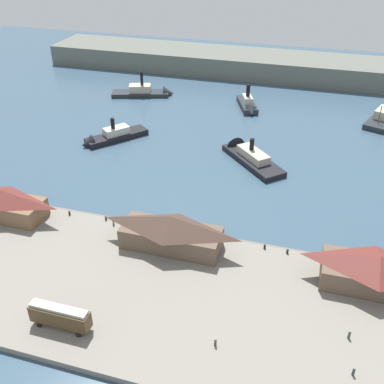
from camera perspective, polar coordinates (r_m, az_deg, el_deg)
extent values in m
plane|color=#385166|center=(98.75, -1.81, -3.93)|extent=(320.00, 320.00, 0.00)
cube|color=gray|center=(82.70, -6.60, -12.23)|extent=(110.00, 36.00, 1.20)
cube|color=#666159|center=(95.72, -2.47, -4.91)|extent=(110.00, 0.80, 1.00)
cube|color=brown|center=(89.12, -2.65, -5.81)|extent=(19.69, 7.34, 4.35)
pyramid|color=#473328|center=(86.92, -2.71, -3.91)|extent=(20.08, 7.70, 2.96)
cube|color=brown|center=(86.95, 22.21, -9.91)|extent=(18.56, 8.40, 4.19)
pyramid|color=maroon|center=(84.86, 22.68, -8.20)|extent=(18.93, 8.82, 2.55)
cube|color=#4C381E|center=(76.73, -16.41, -14.92)|extent=(10.05, 2.25, 2.98)
cube|color=beige|center=(75.50, -16.62, -14.02)|extent=(9.65, 1.57, 0.50)
cylinder|color=black|center=(77.27, -13.44, -16.04)|extent=(0.90, 0.18, 0.90)
cylinder|color=black|center=(76.05, -14.26, -17.21)|extent=(0.90, 0.18, 0.90)
cylinder|color=black|center=(80.31, -18.00, -14.64)|extent=(0.90, 0.18, 0.90)
cylinder|color=black|center=(79.13, -18.87, -15.73)|extent=(0.90, 0.18, 0.90)
cylinder|color=#6B5B4C|center=(97.15, -9.96, -3.78)|extent=(0.41, 0.41, 1.40)
sphere|color=#CCA889|center=(96.67, -10.00, -3.39)|extent=(0.26, 0.26, 0.26)
cylinder|color=#33384C|center=(73.35, 19.83, -20.72)|extent=(0.39, 0.39, 1.32)
sphere|color=#CCA889|center=(72.75, 19.95, -20.34)|extent=(0.24, 0.24, 0.24)
cylinder|color=#4C3D33|center=(72.80, 2.99, -18.59)|extent=(0.38, 0.38, 1.30)
sphere|color=#CCA889|center=(72.20, 3.01, -18.20)|extent=(0.24, 0.24, 0.24)
cylinder|color=#3D4C42|center=(77.59, 19.34, -16.78)|extent=(0.41, 0.41, 1.39)
sphere|color=#CCA889|center=(77.00, 19.46, -16.38)|extent=(0.25, 0.25, 0.25)
cylinder|color=black|center=(90.70, 9.23, -6.88)|extent=(0.44, 0.44, 0.90)
cylinder|color=black|center=(90.37, 12.03, -7.40)|extent=(0.44, 0.44, 0.90)
cylinder|color=black|center=(102.48, -15.31, -2.60)|extent=(0.44, 0.44, 0.90)
cylinder|color=black|center=(99.06, -10.89, -3.28)|extent=(0.44, 0.44, 0.90)
cube|color=#23282D|center=(159.37, 7.01, 10.92)|extent=(9.85, 15.23, 1.96)
cone|color=#23282D|center=(152.82, 7.56, 9.93)|extent=(5.00, 4.03, 4.35)
cube|color=beige|center=(158.63, 7.07, 11.63)|extent=(4.71, 6.41, 2.24)
cylinder|color=black|center=(157.50, 7.15, 12.69)|extent=(1.31, 1.31, 4.08)
cube|color=black|center=(136.91, -9.53, 6.97)|extent=(15.99, 17.75, 1.66)
cone|color=black|center=(133.80, -13.16, 5.93)|extent=(5.75, 5.58, 4.66)
cube|color=beige|center=(136.13, -9.60, 7.68)|extent=(7.55, 8.03, 2.12)
cylinder|color=black|center=(134.75, -10.05, 8.60)|extent=(1.19, 1.19, 3.12)
cube|color=#23282D|center=(170.66, -6.58, 12.32)|extent=(21.54, 12.03, 1.46)
cone|color=#23282D|center=(170.04, -3.02, 12.41)|extent=(5.20, 6.31, 5.44)
cube|color=#B2A893|center=(169.99, -6.62, 12.96)|extent=(8.83, 6.68, 2.59)
cylinder|color=black|center=(168.75, -6.41, 14.15)|extent=(1.05, 1.05, 4.77)
cube|color=#23282D|center=(159.26, 23.14, 8.46)|extent=(13.46, 20.81, 1.66)
cylinder|color=brown|center=(152.58, 22.77, 9.07)|extent=(0.24, 0.24, 5.70)
cube|color=black|center=(122.88, 7.73, 4.01)|extent=(19.58, 20.00, 1.51)
cone|color=black|center=(130.69, 5.10, 5.99)|extent=(7.00, 6.94, 6.02)
cube|color=#B2A893|center=(122.05, 7.79, 4.76)|extent=(10.18, 10.36, 2.09)
cylinder|color=black|center=(121.59, 7.62, 6.05)|extent=(1.21, 1.21, 3.16)
cube|color=#60665B|center=(195.04, 8.52, 15.73)|extent=(180.00, 24.00, 8.00)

